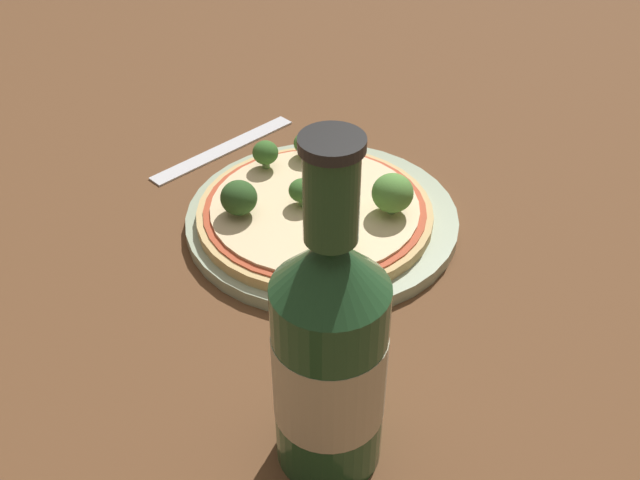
# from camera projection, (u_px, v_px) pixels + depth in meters

# --- Properties ---
(ground_plane) EXTENTS (3.00, 3.00, 0.00)m
(ground_plane) POSITION_uv_depth(u_px,v_px,m) (301.00, 217.00, 0.68)
(ground_plane) COLOR brown
(plate) EXTENTS (0.24, 0.24, 0.01)m
(plate) POSITION_uv_depth(u_px,v_px,m) (322.00, 219.00, 0.67)
(plate) COLOR #A3B293
(plate) RESTS_ON ground_plane
(pizza) EXTENTS (0.21, 0.21, 0.01)m
(pizza) POSITION_uv_depth(u_px,v_px,m) (316.00, 211.00, 0.65)
(pizza) COLOR tan
(pizza) RESTS_ON plate
(broccoli_floret_0) EXTENTS (0.03, 0.03, 0.03)m
(broccoli_floret_0) POSITION_uv_depth(u_px,v_px,m) (309.00, 143.00, 0.70)
(broccoli_floret_0) COLOR #6B8E51
(broccoli_floret_0) RESTS_ON pizza
(broccoli_floret_1) EXTENTS (0.03, 0.03, 0.03)m
(broccoli_floret_1) POSITION_uv_depth(u_px,v_px,m) (239.00, 198.00, 0.63)
(broccoli_floret_1) COLOR #6B8E51
(broccoli_floret_1) RESTS_ON pizza
(broccoli_floret_2) EXTENTS (0.04, 0.04, 0.03)m
(broccoli_floret_2) POSITION_uv_depth(u_px,v_px,m) (333.00, 228.00, 0.59)
(broccoli_floret_2) COLOR #6B8E51
(broccoli_floret_2) RESTS_ON pizza
(broccoli_floret_3) EXTENTS (0.04, 0.04, 0.04)m
(broccoli_floret_3) POSITION_uv_depth(u_px,v_px,m) (393.00, 193.00, 0.63)
(broccoli_floret_3) COLOR #6B8E51
(broccoli_floret_3) RESTS_ON pizza
(broccoli_floret_4) EXTENTS (0.02, 0.02, 0.02)m
(broccoli_floret_4) POSITION_uv_depth(u_px,v_px,m) (303.00, 191.00, 0.64)
(broccoli_floret_4) COLOR #6B8E51
(broccoli_floret_4) RESTS_ON pizza
(broccoli_floret_5) EXTENTS (0.02, 0.02, 0.03)m
(broccoli_floret_5) POSITION_uv_depth(u_px,v_px,m) (265.00, 153.00, 0.68)
(broccoli_floret_5) COLOR #6B8E51
(broccoli_floret_5) RESTS_ON pizza
(broccoli_floret_6) EXTENTS (0.03, 0.03, 0.03)m
(broccoli_floret_6) POSITION_uv_depth(u_px,v_px,m) (324.00, 164.00, 0.67)
(broccoli_floret_6) COLOR #6B8E51
(broccoli_floret_6) RESTS_ON pizza
(broccoli_floret_7) EXTENTS (0.03, 0.03, 0.03)m
(broccoli_floret_7) POSITION_uv_depth(u_px,v_px,m) (342.00, 194.00, 0.63)
(broccoli_floret_7) COLOR #6B8E51
(broccoli_floret_7) RESTS_ON pizza
(beer_bottle) EXTENTS (0.07, 0.07, 0.23)m
(beer_bottle) POSITION_uv_depth(u_px,v_px,m) (330.00, 355.00, 0.43)
(beer_bottle) COLOR #234C28
(beer_bottle) RESTS_ON ground_plane
(fork) EXTENTS (0.04, 0.17, 0.00)m
(fork) POSITION_uv_depth(u_px,v_px,m) (224.00, 148.00, 0.77)
(fork) COLOR silver
(fork) RESTS_ON ground_plane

